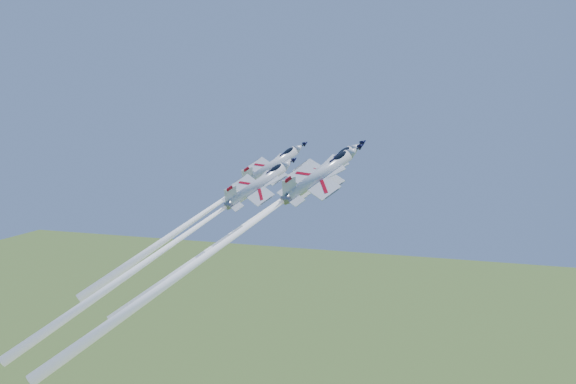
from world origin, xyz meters
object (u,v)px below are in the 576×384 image
(jet_lead, at_px, (254,220))
(jet_slot, at_px, (168,247))
(jet_left, at_px, (206,212))
(jet_right, at_px, (220,246))

(jet_lead, bearing_deg, jet_slot, -93.61)
(jet_left, xyz_separation_m, jet_right, (7.69, -11.50, -3.04))
(jet_lead, bearing_deg, jet_left, -144.92)
(jet_lead, bearing_deg, jet_right, -58.10)
(jet_right, bearing_deg, jet_left, 160.86)
(jet_lead, relative_size, jet_slot, 0.97)
(jet_right, bearing_deg, jet_slot, -142.74)
(jet_lead, relative_size, jet_right, 0.86)
(jet_left, distance_m, jet_slot, 12.15)
(jet_left, bearing_deg, jet_right, -19.14)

